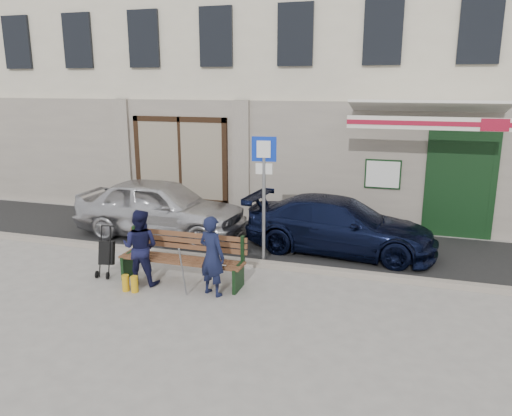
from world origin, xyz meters
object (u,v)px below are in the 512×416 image
at_px(parking_sign, 264,181).
at_px(stroller, 107,254).
at_px(man, 212,256).
at_px(woman, 140,247).
at_px(car_navy, 340,225).
at_px(car_silver, 161,208).
at_px(bench, 180,259).

xyz_separation_m(parking_sign, stroller, (-2.73, -1.49, -1.33)).
xyz_separation_m(man, stroller, (-2.30, 0.23, -0.29)).
relative_size(parking_sign, man, 1.83).
relative_size(man, woman, 1.01).
height_order(car_navy, stroller, car_navy).
bearing_deg(parking_sign, car_silver, 151.04).
height_order(bench, woman, woman).
distance_m(car_silver, stroller, 2.67).
relative_size(car_navy, bench, 1.73).
height_order(parking_sign, stroller, parking_sign).
bearing_deg(car_silver, parking_sign, -111.21).
height_order(man, woman, man).
relative_size(car_silver, bench, 1.74).
bearing_deg(parking_sign, bench, -139.00).
bearing_deg(parking_sign, woman, -146.19).
distance_m(car_navy, stroller, 4.95).
bearing_deg(car_navy, parking_sign, 137.39).
distance_m(bench, woman, 0.75).
bearing_deg(parking_sign, man, -111.52).
bearing_deg(woman, stroller, -15.74).
bearing_deg(car_silver, woman, -158.96).
distance_m(car_navy, bench, 3.72).
relative_size(car_navy, woman, 2.93).
distance_m(car_silver, bench, 3.08).
xyz_separation_m(car_silver, parking_sign, (2.95, -1.16, 1.05)).
relative_size(car_silver, woman, 2.93).
xyz_separation_m(car_navy, man, (-1.81, -2.99, 0.11)).
xyz_separation_m(parking_sign, man, (-0.43, -1.72, -1.04)).
distance_m(parking_sign, man, 2.06).
distance_m(car_silver, woman, 3.01).
xyz_separation_m(car_silver, stroller, (0.21, -2.65, -0.28)).
distance_m(car_silver, parking_sign, 3.34).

